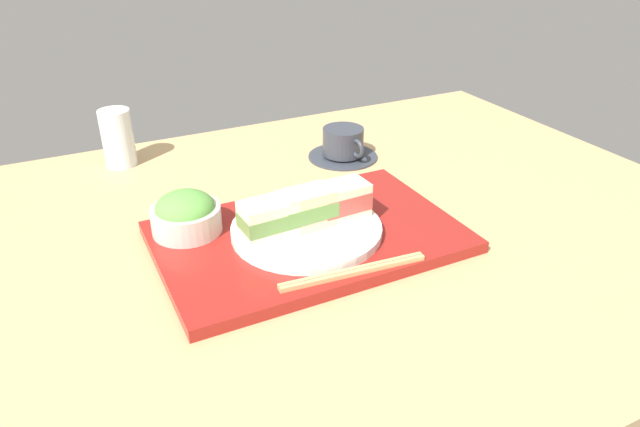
# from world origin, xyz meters

# --- Properties ---
(ground_plane) EXTENTS (1.40, 1.00, 0.03)m
(ground_plane) POSITION_xyz_m (0.00, 0.00, -0.01)
(ground_plane) COLOR tan
(serving_tray) EXTENTS (0.45, 0.30, 0.02)m
(serving_tray) POSITION_xyz_m (-0.02, -0.04, 0.01)
(serving_tray) COLOR maroon
(serving_tray) RESTS_ON ground_plane
(sandwich_plate) EXTENTS (0.23, 0.23, 0.01)m
(sandwich_plate) POSITION_xyz_m (-0.03, -0.04, 0.03)
(sandwich_plate) COLOR white
(sandwich_plate) RESTS_ON serving_tray
(sandwich_near) EXTENTS (0.08, 0.06, 0.06)m
(sandwich_near) POSITION_xyz_m (-0.09, -0.04, 0.06)
(sandwich_near) COLOR #EFE5C1
(sandwich_near) RESTS_ON sandwich_plate
(sandwich_middle) EXTENTS (0.09, 0.06, 0.06)m
(sandwich_middle) POSITION_xyz_m (-0.03, -0.04, 0.06)
(sandwich_middle) COLOR beige
(sandwich_middle) RESTS_ON sandwich_plate
(sandwich_far) EXTENTS (0.08, 0.06, 0.05)m
(sandwich_far) POSITION_xyz_m (0.04, -0.04, 0.06)
(sandwich_far) COLOR beige
(sandwich_far) RESTS_ON sandwich_plate
(salad_bowl) EXTENTS (0.11, 0.11, 0.06)m
(salad_bowl) POSITION_xyz_m (-0.19, 0.05, 0.05)
(salad_bowl) COLOR beige
(salad_bowl) RESTS_ON serving_tray
(chopsticks_pair) EXTENTS (0.21, 0.03, 0.01)m
(chopsticks_pair) POSITION_xyz_m (-0.01, -0.16, 0.02)
(chopsticks_pair) COLOR tan
(chopsticks_pair) RESTS_ON serving_tray
(coffee_cup) EXTENTS (0.14, 0.14, 0.06)m
(coffee_cup) POSITION_xyz_m (0.19, 0.23, 0.03)
(coffee_cup) COLOR #333842
(coffee_cup) RESTS_ON ground_plane
(drinking_glass) EXTENTS (0.06, 0.06, 0.11)m
(drinking_glass) POSITION_xyz_m (-0.23, 0.40, 0.06)
(drinking_glass) COLOR silver
(drinking_glass) RESTS_ON ground_plane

